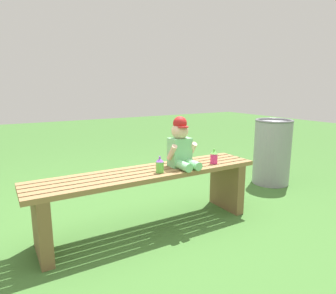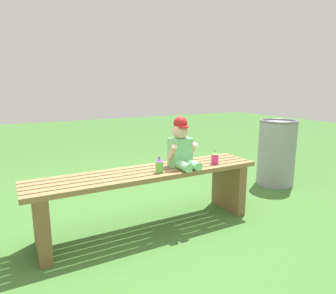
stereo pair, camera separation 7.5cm
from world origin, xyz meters
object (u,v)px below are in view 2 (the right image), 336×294
(sippy_cup_left, at_px, (159,165))
(sippy_cup_right, at_px, (215,157))
(park_bench, at_px, (149,189))
(trash_bin, at_px, (277,152))
(child_figure, at_px, (182,145))

(sippy_cup_left, relative_size, sippy_cup_right, 1.00)
(park_bench, bearing_deg, sippy_cup_left, -60.58)
(sippy_cup_left, distance_m, sippy_cup_right, 0.52)
(sippy_cup_right, distance_m, trash_bin, 1.23)
(park_bench, bearing_deg, child_figure, -4.70)
(child_figure, distance_m, trash_bin, 1.51)
(park_bench, height_order, sippy_cup_right, sippy_cup_right)
(park_bench, relative_size, sippy_cup_left, 14.75)
(sippy_cup_left, height_order, sippy_cup_right, same)
(sippy_cup_left, bearing_deg, sippy_cup_right, 0.00)
(child_figure, distance_m, sippy_cup_right, 0.32)
(child_figure, bearing_deg, sippy_cup_left, -165.14)
(child_figure, bearing_deg, park_bench, 175.30)
(child_figure, xyz_separation_m, sippy_cup_right, (0.29, -0.06, -0.12))
(park_bench, xyz_separation_m, sippy_cup_right, (0.57, -0.08, 0.21))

